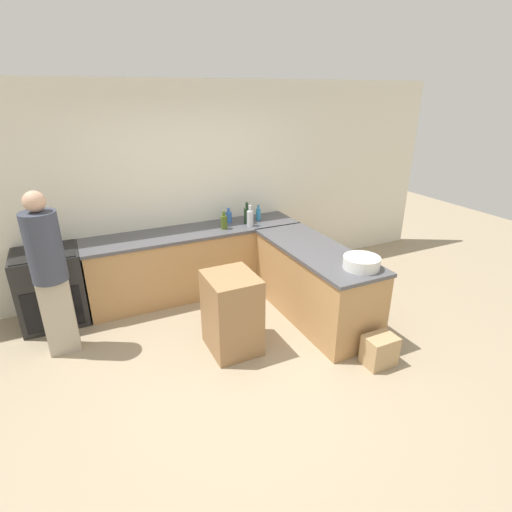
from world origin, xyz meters
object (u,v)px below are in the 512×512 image
dish_soap_bottle (258,214)px  person_by_range (49,270)px  mixing_bowl (362,262)px  vinegar_bottle_clear (250,218)px  paper_bag (380,350)px  olive_oil_bottle (224,222)px  wine_bottle_dark (247,215)px  island_table (232,313)px  water_bottle_blue (229,217)px  range_oven (51,287)px

dish_soap_bottle → person_by_range: size_ratio=0.13×
mixing_bowl → vinegar_bottle_clear: bearing=104.4°
paper_bag → olive_oil_bottle: bearing=109.4°
mixing_bowl → wine_bottle_dark: bearing=103.4°
olive_oil_bottle → paper_bag: olive_oil_bottle is taller
mixing_bowl → paper_bag: 0.90m
island_table → dish_soap_bottle: 1.86m
wine_bottle_dark → vinegar_bottle_clear: bearing=-93.1°
water_bottle_blue → paper_bag: water_bottle_blue is taller
wine_bottle_dark → olive_oil_bottle: wine_bottle_dark is taller
island_table → olive_oil_bottle: olive_oil_bottle is taller
range_oven → water_bottle_blue: 2.35m
mixing_bowl → olive_oil_bottle: bearing=114.4°
mixing_bowl → dish_soap_bottle: bearing=97.0°
range_oven → island_table: range_oven is taller
dish_soap_bottle → wine_bottle_dark: bearing=-161.1°
olive_oil_bottle → paper_bag: bearing=-70.6°
range_oven → wine_bottle_dark: wine_bottle_dark is taller
mixing_bowl → dish_soap_bottle: 1.94m
dish_soap_bottle → mixing_bowl: bearing=-83.0°
mixing_bowl → water_bottle_blue: size_ratio=1.85×
vinegar_bottle_clear → wine_bottle_dark: bearing=86.9°
mixing_bowl → olive_oil_bottle: 1.95m
olive_oil_bottle → person_by_range: (-2.07, -0.58, -0.04)m
olive_oil_bottle → dish_soap_bottle: (0.57, 0.15, -0.01)m
water_bottle_blue → paper_bag: 2.64m
mixing_bowl → dish_soap_bottle: (-0.23, 1.92, 0.03)m
range_oven → wine_bottle_dark: bearing=-0.7°
island_table → wine_bottle_dark: bearing=59.8°
person_by_range → olive_oil_bottle: bearing=15.7°
olive_oil_bottle → paper_bag: 2.48m
mixing_bowl → paper_bag: (-0.03, -0.43, -0.78)m
olive_oil_bottle → vinegar_bottle_clear: 0.36m
paper_bag → range_oven: bearing=141.5°
range_oven → person_by_range: person_by_range is taller
wine_bottle_dark → paper_bag: 2.47m
person_by_range → mixing_bowl: bearing=-22.6°
person_by_range → paper_bag: size_ratio=5.45×
range_oven → olive_oil_bottle: 2.20m
dish_soap_bottle → paper_bag: dish_soap_bottle is taller
island_table → mixing_bowl: (1.25, -0.46, 0.52)m
paper_bag → mixing_bowl: bearing=86.2°
vinegar_bottle_clear → dish_soap_bottle: bearing=41.3°
wine_bottle_dark → water_bottle_blue: bearing=143.7°
wine_bottle_dark → vinegar_bottle_clear: size_ratio=1.05×
mixing_bowl → paper_bag: bearing=-93.8°
island_table → dish_soap_bottle: size_ratio=3.88×
island_table → paper_bag: bearing=-36.2°
range_oven → dish_soap_bottle: bearing=0.9°
vinegar_bottle_clear → mixing_bowl: bearing=-75.6°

